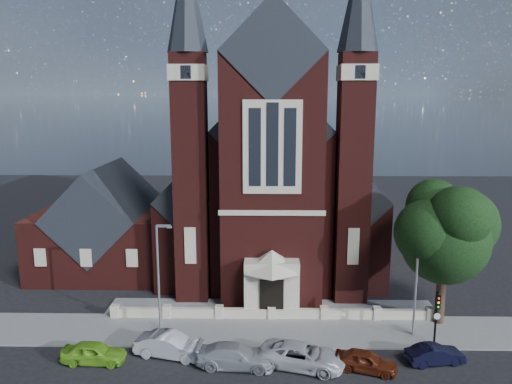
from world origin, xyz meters
TOP-DOWN VIEW (x-y plane):
  - ground at (0.00, 15.00)m, footprint 120.00×120.00m
  - pavement_strip at (0.00, 4.50)m, footprint 60.00×5.00m
  - forecourt_paving at (0.00, 8.50)m, footprint 26.00×3.00m
  - forecourt_wall at (0.00, 6.50)m, footprint 24.00×0.40m
  - church at (-0.00, 22.94)m, footprint 20.01×34.90m
  - parish_hall at (-16.00, 18.00)m, footprint 12.00×12.20m
  - street_tree at (12.60, 5.71)m, footprint 6.40×6.60m
  - street_lamp_left at (-7.91, 4.00)m, footprint 1.16×0.22m
  - street_lamp_right at (10.09, 4.00)m, footprint 1.16×0.22m
  - traffic_signal at (11.00, 2.43)m, footprint 0.28×0.42m
  - car_lime_van at (-11.43, 0.04)m, footprint 4.11×1.78m
  - car_silver_a at (-6.68, 0.90)m, footprint 4.94×2.69m
  - car_silver_b at (-2.35, -0.28)m, footprint 5.16×2.49m
  - car_white_suv at (1.84, -0.22)m, footprint 5.86×3.85m
  - car_dark_red at (5.74, -0.60)m, footprint 4.12×2.64m
  - car_navy at (10.33, 0.35)m, footprint 3.88×1.93m

SIDE VIEW (x-z plane):
  - ground at x=0.00m, z-range 0.00..0.00m
  - pavement_strip at x=0.00m, z-range -0.06..0.06m
  - forecourt_paving at x=0.00m, z-range -0.07..0.07m
  - forecourt_wall at x=0.00m, z-range -0.45..0.45m
  - car_navy at x=10.33m, z-range 0.00..1.22m
  - car_dark_red at x=5.74m, z-range 0.00..1.31m
  - car_lime_van at x=-11.43m, z-range 0.00..1.38m
  - car_silver_b at x=-2.35m, z-range 0.00..1.45m
  - car_white_suv at x=1.84m, z-range 0.00..1.50m
  - car_silver_a at x=-6.68m, z-range 0.00..1.55m
  - traffic_signal at x=11.00m, z-range 0.58..4.58m
  - parish_hall at x=-16.00m, z-range -1.11..9.13m
  - street_lamp_left at x=-7.91m, z-range 0.55..8.64m
  - street_lamp_right at x=10.09m, z-range 0.55..8.64m
  - street_tree at x=12.60m, z-range 1.61..12.31m
  - church at x=0.00m, z-range -6.41..22.79m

